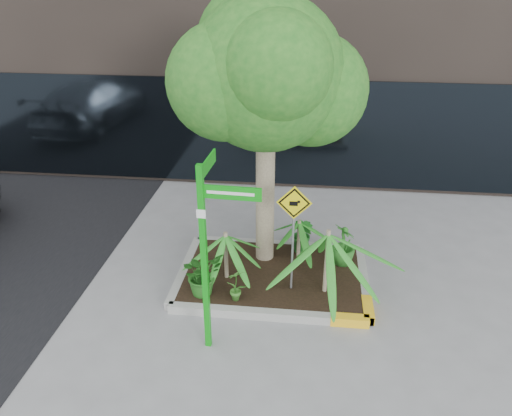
# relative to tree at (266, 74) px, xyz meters

# --- Properties ---
(ground) EXTENTS (80.00, 80.00, 0.00)m
(ground) POSITION_rel_tree_xyz_m (0.00, -0.85, -3.52)
(ground) COLOR gray
(ground) RESTS_ON ground
(planter) EXTENTS (3.35, 2.36, 0.15)m
(planter) POSITION_rel_tree_xyz_m (0.23, -0.57, -3.42)
(planter) COLOR #9E9E99
(planter) RESTS_ON ground
(tree) EXTENTS (3.22, 2.85, 4.82)m
(tree) POSITION_rel_tree_xyz_m (0.00, 0.00, 0.00)
(tree) COLOR tan
(tree) RESTS_ON ground
(palm_front) EXTENTS (1.30, 1.30, 1.44)m
(palm_front) POSITION_rel_tree_xyz_m (1.11, -0.99, -2.29)
(palm_front) COLOR tan
(palm_front) RESTS_ON ground
(palm_left) EXTENTS (1.00, 1.00, 1.11)m
(palm_left) POSITION_rel_tree_xyz_m (-0.59, -0.77, -2.55)
(palm_left) COLOR tan
(palm_left) RESTS_ON ground
(palm_back) EXTENTS (0.84, 0.84, 0.93)m
(palm_back) POSITION_rel_tree_xyz_m (0.62, 0.09, -2.67)
(palm_back) COLOR tan
(palm_back) RESTS_ON ground
(shrub_a) EXTENTS (0.94, 0.94, 0.74)m
(shrub_a) POSITION_rel_tree_xyz_m (-0.91, -1.28, -3.00)
(shrub_a) COLOR #205C1A
(shrub_a) RESTS_ON planter
(shrub_b) EXTENTS (0.59, 0.59, 0.77)m
(shrub_b) POSITION_rel_tree_xyz_m (1.44, -0.08, -2.99)
(shrub_b) COLOR #287121
(shrub_b) RESTS_ON planter
(shrub_c) EXTENTS (0.43, 0.43, 0.59)m
(shrub_c) POSITION_rel_tree_xyz_m (-0.33, -1.40, -3.08)
(shrub_c) COLOR #367724
(shrub_c) RESTS_ON planter
(shrub_d) EXTENTS (0.59, 0.59, 0.77)m
(shrub_d) POSITION_rel_tree_xyz_m (0.70, 0.21, -2.99)
(shrub_d) COLOR #1E6920
(shrub_d) RESTS_ON planter
(street_sign_post) EXTENTS (0.85, 0.84, 2.86)m
(street_sign_post) POSITION_rel_tree_xyz_m (-0.54, -2.29, -1.76)
(street_sign_post) COLOR #0E9F15
(street_sign_post) RESTS_ON ground
(cattle_sign) EXTENTS (0.57, 0.27, 1.83)m
(cattle_sign) POSITION_rel_tree_xyz_m (0.55, -0.89, -2.13)
(cattle_sign) COLOR slate
(cattle_sign) RESTS_ON ground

